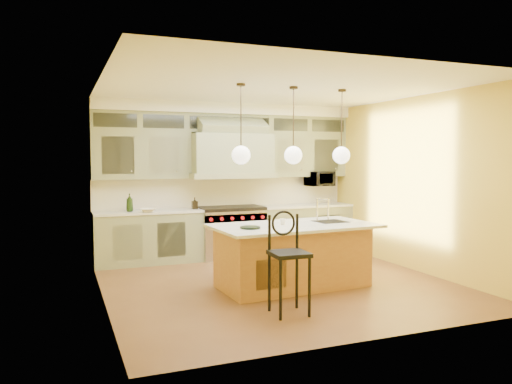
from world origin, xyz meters
name	(u,v)px	position (x,y,z in m)	size (l,w,h in m)	color
floor	(277,283)	(0.00, 0.00, 0.00)	(5.00, 5.00, 0.00)	brown
ceiling	(278,88)	(0.00, 0.00, 2.90)	(5.00, 5.00, 0.00)	white
wall_back	(225,180)	(0.00, 2.50, 1.45)	(5.00, 5.00, 0.00)	gold
wall_front	(377,201)	(0.00, -2.50, 1.45)	(5.00, 5.00, 0.00)	gold
wall_left	(102,191)	(-2.50, 0.00, 1.45)	(5.00, 5.00, 0.00)	gold
wall_right	(414,184)	(2.50, 0.00, 1.45)	(5.00, 5.00, 0.00)	gold
back_cabinetry	(229,182)	(0.00, 2.23, 1.43)	(5.00, 0.77, 2.90)	gray
range	(231,231)	(0.00, 2.14, 0.49)	(1.20, 0.74, 0.96)	silver
kitchen_island	(293,254)	(0.14, -0.25, 0.47)	(2.42, 1.39, 1.35)	#A7683B
counter_stool	(288,255)	(-0.47, -1.37, 0.71)	(0.45, 0.45, 1.24)	black
microwave	(319,179)	(1.95, 2.25, 1.45)	(0.54, 0.37, 0.30)	black
oil_bottle_a	(130,203)	(-1.87, 2.15, 1.10)	(0.12, 0.12, 0.32)	black
oil_bottle_b	(195,203)	(-0.70, 2.15, 1.05)	(0.10, 0.10, 0.21)	black
fruit_bowl	(148,210)	(-1.59, 1.92, 0.97)	(0.27, 0.27, 0.07)	white
cup	(283,222)	(-0.03, -0.27, 0.96)	(0.09, 0.09, 0.09)	white
pendant_left	(241,153)	(-0.66, -0.25, 1.95)	(0.26, 0.26, 1.11)	#2D2319
pendant_center	(293,153)	(0.14, -0.25, 1.95)	(0.26, 0.26, 1.11)	#2D2319
pendant_right	(341,153)	(0.94, -0.25, 1.95)	(0.26, 0.26, 1.11)	#2D2319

